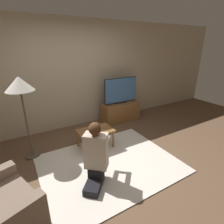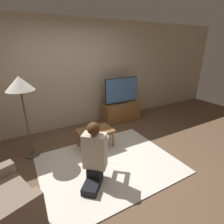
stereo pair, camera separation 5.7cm
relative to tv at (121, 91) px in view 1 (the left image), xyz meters
name	(u,v)px [view 1 (the left image)]	position (x,y,z in m)	size (l,w,h in m)	color
ground_plane	(110,164)	(-1.24, -1.56, -0.86)	(10.00, 10.00, 0.00)	brown
wall_back	(70,76)	(-1.24, 0.37, 0.44)	(10.00, 0.06, 2.60)	tan
rug	(110,164)	(-1.24, -1.56, -0.85)	(2.33, 1.84, 0.02)	silver
tv_stand	(120,112)	(0.00, 0.00, -0.61)	(1.05, 0.44, 0.51)	brown
tv	(121,91)	(0.00, 0.00, 0.00)	(0.98, 0.08, 0.69)	black
coffee_table	(95,132)	(-1.21, -0.92, -0.51)	(0.70, 0.46, 0.40)	brown
floor_lamp	(20,88)	(-2.39, -0.59, 0.47)	(0.47, 0.47, 1.53)	#4C4233
person_kneeling	(96,154)	(-1.61, -1.82, -0.36)	(0.70, 0.74, 1.00)	black
remote	(90,133)	(-1.36, -1.02, -0.45)	(0.04, 0.15, 0.02)	black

